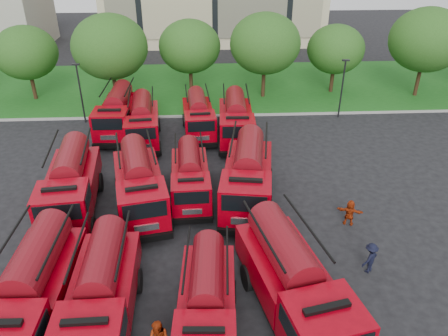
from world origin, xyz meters
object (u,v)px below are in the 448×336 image
object	(u,v)px
fire_truck_3	(293,283)
firefighter_2	(338,311)
fire_truck_2	(207,304)
fire_truck_8	(117,113)
fire_truck_7	(248,176)
fire_truck_10	(198,116)
fire_truck_1	(101,295)
fire_truck_9	(142,122)
fire_truck_4	(71,184)
fire_truck_11	(236,120)
firefighter_4	(155,227)
firefighter_5	(348,224)
firefighter_3	(367,271)
fire_truck_5	(139,184)
fire_truck_6	(190,177)
fire_truck_0	(32,294)

from	to	relation	value
fire_truck_3	firefighter_2	xyz separation A→B (m)	(2.13, 0.03, -1.83)
fire_truck_2	fire_truck_8	bearing A→B (deg)	111.59
fire_truck_7	fire_truck_10	size ratio (longest dim) A/B	1.21
fire_truck_1	fire_truck_8	size ratio (longest dim) A/B	0.99
fire_truck_9	fire_truck_4	bearing A→B (deg)	-113.59
fire_truck_11	firefighter_4	world-z (taller)	fire_truck_11
firefighter_2	fire_truck_1	bearing A→B (deg)	64.04
fire_truck_7	firefighter_5	xyz separation A→B (m)	(5.52, -2.56, -1.83)
fire_truck_8	firefighter_3	distance (m)	22.59
fire_truck_9	fire_truck_2	bearing A→B (deg)	-81.21
fire_truck_1	fire_truck_2	distance (m)	4.35
firefighter_3	firefighter_4	size ratio (longest dim) A/B	0.91
fire_truck_7	fire_truck_11	xyz separation A→B (m)	(-0.01, 8.81, -0.15)
fire_truck_5	fire_truck_10	distance (m)	11.03
fire_truck_8	firefighter_3	size ratio (longest dim) A/B	4.53
fire_truck_5	fire_truck_11	distance (m)	11.19
fire_truck_6	fire_truck_10	world-z (taller)	fire_truck_10
fire_truck_0	fire_truck_9	size ratio (longest dim) A/B	1.10
fire_truck_5	firefighter_4	xyz separation A→B (m)	(0.90, -1.84, -1.73)
fire_truck_5	firefighter_3	size ratio (longest dim) A/B	4.77
fire_truck_9	fire_truck_3	bearing A→B (deg)	-70.35
fire_truck_4	fire_truck_1	bearing A→B (deg)	-74.77
fire_truck_4	fire_truck_8	size ratio (longest dim) A/B	1.07
fire_truck_5	fire_truck_11	xyz separation A→B (m)	(6.34, 9.22, -0.05)
fire_truck_2	fire_truck_4	bearing A→B (deg)	132.80
fire_truck_1	fire_truck_4	distance (m)	9.31
fire_truck_1	fire_truck_8	xyz separation A→B (m)	(-2.45, 19.65, 0.03)
fire_truck_7	fire_truck_10	xyz separation A→B (m)	(-2.91, 10.07, -0.29)
fire_truck_6	fire_truck_3	bearing A→B (deg)	-67.64
fire_truck_9	fire_truck_11	xyz separation A→B (m)	(7.19, -0.13, 0.07)
fire_truck_5	firefighter_4	size ratio (longest dim) A/B	4.35
firefighter_4	fire_truck_9	bearing A→B (deg)	-56.10
fire_truck_10	fire_truck_7	bearing A→B (deg)	-77.63
fire_truck_11	fire_truck_8	bearing A→B (deg)	171.17
fire_truck_2	fire_truck_11	distance (m)	18.56
fire_truck_6	firefighter_2	bearing A→B (deg)	-57.98
fire_truck_4	fire_truck_5	xyz separation A→B (m)	(3.94, -0.10, -0.06)
fire_truck_10	firefighter_4	distance (m)	12.67
fire_truck_6	firefighter_5	distance (m)	9.64
fire_truck_9	firefighter_2	size ratio (longest dim) A/B	4.13
fire_truck_7	fire_truck_2	bearing A→B (deg)	-96.65
firefighter_2	fire_truck_6	bearing A→B (deg)	7.90
fire_truck_5	fire_truck_9	world-z (taller)	fire_truck_5
fire_truck_6	firefighter_3	bearing A→B (deg)	-41.59
fire_truck_11	firefighter_3	bearing A→B (deg)	-68.28
fire_truck_4	fire_truck_9	size ratio (longest dim) A/B	1.11
fire_truck_9	fire_truck_5	bearing A→B (deg)	-89.91
firefighter_2	fire_truck_11	bearing A→B (deg)	-16.52
fire_truck_9	firefighter_5	size ratio (longest dim) A/B	4.64
firefighter_5	fire_truck_1	bearing A→B (deg)	47.29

